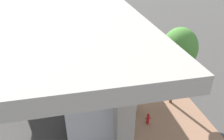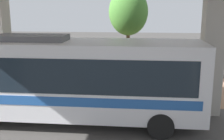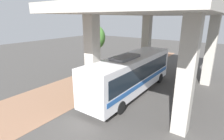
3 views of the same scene
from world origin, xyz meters
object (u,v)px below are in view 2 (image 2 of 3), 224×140
planter_middle (93,79)px  bus (61,76)px  street_tree_near (128,12)px  planter_front (35,78)px  fire_hydrant (159,88)px  planter_back (127,86)px

planter_middle → bus: bearing=-10.3°
bus → planter_middle: bus is taller
planter_middle → street_tree_near: bearing=144.3°
bus → street_tree_near: (-6.44, 2.53, 2.47)m
planter_middle → planter_front: bearing=-79.2°
fire_hydrant → street_tree_near: (-2.52, -1.82, 4.04)m
bus → fire_hydrant: bearing=132.0°
fire_hydrant → street_tree_near: bearing=-144.2°
planter_front → planter_back: size_ratio=1.29×
fire_hydrant → planter_front: (0.61, -6.78, 0.55)m
fire_hydrant → bus: bearing=-48.0°
bus → street_tree_near: size_ratio=1.96×
bus → fire_hydrant: size_ratio=13.21×
planter_front → planter_back: bearing=87.7°
planter_middle → planter_back: 2.10m
bus → planter_front: (-3.30, -2.43, -1.02)m
street_tree_near → planter_middle: bearing=-35.7°
planter_back → fire_hydrant: bearing=115.6°
bus → fire_hydrant: (-3.91, 4.35, -1.56)m
planter_front → planter_back: planter_front is taller
planter_front → planter_middle: bearing=100.8°
fire_hydrant → planter_middle: (0.02, -3.64, 0.40)m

